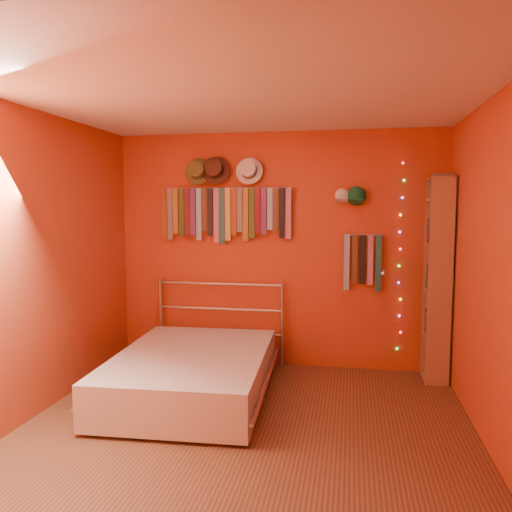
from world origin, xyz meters
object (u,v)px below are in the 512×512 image
Objects in this scene: tie_rack at (224,212)px; reading_lamp at (383,273)px; bed at (192,373)px; bookshelf at (442,279)px.

reading_lamp is at bearing -5.12° from tie_rack.
bed is at bearing -153.31° from reading_lamp.
bed is (-0.04, -1.01, -1.45)m from tie_rack.
bookshelf is 1.02× the size of bed.
reading_lamp is 2.09m from bed.
tie_rack reaches higher than reading_lamp.
bed is (-1.71, -0.86, -0.84)m from reading_lamp.
reading_lamp reaches higher than bed.
reading_lamp is 0.14× the size of bed.
tie_rack is 2.33m from bookshelf.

